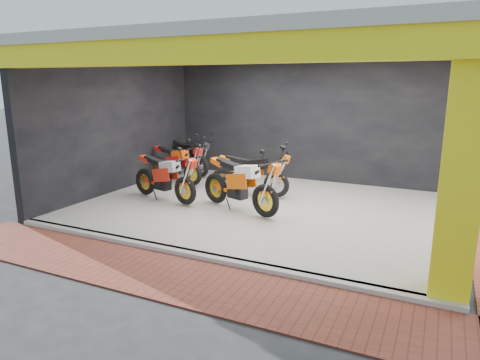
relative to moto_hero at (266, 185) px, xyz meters
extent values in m
plane|color=#2D2D30|center=(-0.35, -1.15, -0.81)|extent=(80.00, 80.00, 0.00)
cube|color=white|center=(-0.35, 0.85, -0.76)|extent=(8.00, 6.00, 0.10)
cube|color=beige|center=(-0.35, 0.85, 2.79)|extent=(8.40, 6.40, 0.20)
cube|color=black|center=(-0.35, 3.95, 0.94)|extent=(8.20, 0.20, 3.50)
cube|color=black|center=(-4.45, 0.85, 0.94)|extent=(0.20, 6.20, 3.50)
cube|color=#FFF215|center=(3.40, -1.90, 0.94)|extent=(0.50, 0.50, 3.50)
cube|color=#FFF215|center=(-0.35, -2.15, 2.49)|extent=(8.40, 0.30, 0.40)
cube|color=white|center=(-0.35, -2.17, -0.76)|extent=(8.00, 0.20, 0.10)
cube|color=brown|center=(-0.35, -2.95, -0.80)|extent=(9.00, 1.40, 0.03)
camera|label=1|loc=(3.13, -7.83, 2.04)|focal=32.00mm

